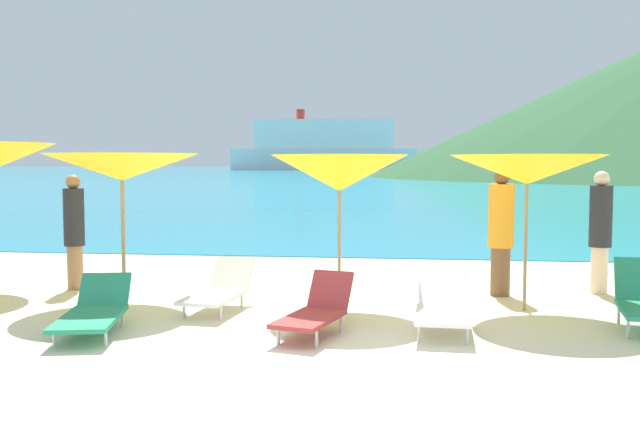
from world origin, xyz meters
The scene contains 13 objects.
ground_plane centered at (0.00, 10.00, -0.15)m, with size 50.00×100.00×0.30m, color beige.
ocean_water centered at (0.00, 227.96, 0.01)m, with size 650.00×440.00×0.02m, color teal.
umbrella_1 centered at (-3.00, 3.03, 1.90)m, with size 2.37×2.37×2.10m.
umbrella_2 centered at (0.08, 3.00, 1.83)m, with size 1.96×1.96×2.08m.
umbrella_3 centered at (2.55, 3.07, 1.88)m, with size 2.24×2.24×2.07m.
lounge_chair_2 centered at (-1.49, 2.57, 0.29)m, with size 0.72×1.55×0.64m.
lounge_chair_3 centered at (-2.60, 1.20, 0.25)m, with size 0.94×1.72×0.59m.
lounge_chair_4 centered at (-0.03, 1.40, 0.29)m, with size 0.84×1.41×0.67m.
lounge_chair_6 centered at (1.42, 1.75, 0.31)m, with size 0.66×1.48×0.66m.
beachgoer_0 centered at (-4.14, 3.83, 0.95)m, with size 0.32×0.32×1.79m.
beachgoer_1 centered at (2.37, 4.13, 0.99)m, with size 0.38×0.38×1.88m.
beachgoer_3 centered at (3.87, 4.50, 0.99)m, with size 0.33×0.33×1.85m.
cruise_ship centered at (-24.41, 202.19, 6.68)m, with size 55.50×13.50×18.06m.
Camera 1 is at (1.01, -6.42, 1.96)m, focal length 39.39 mm.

